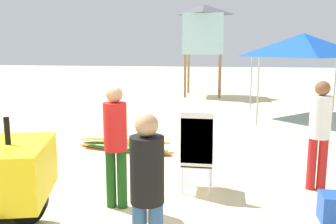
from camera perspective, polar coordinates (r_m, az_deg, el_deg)
name	(u,v)px	position (r m, az deg, el deg)	size (l,w,h in m)	color
ground	(64,219)	(5.16, -16.10, -15.93)	(80.00, 80.00, 0.00)	beige
stacked_plastic_chairs	(197,146)	(5.58, 4.62, -5.36)	(0.48, 0.48, 1.29)	white
surfboard_pile	(124,146)	(8.02, -6.92, -5.28)	(2.33, 0.81, 0.24)	orange
lifeguard_near_left	(147,187)	(3.44, -3.29, -11.77)	(0.32, 0.32, 1.65)	#33598C
lifeguard_near_center	(320,128)	(6.09, 22.80, -2.34)	(0.32, 0.32, 1.74)	red
lifeguard_near_right	(115,139)	(5.03, -8.28, -4.22)	(0.32, 0.32, 1.73)	#194C19
popup_canopy	(303,45)	(12.39, 20.52, 9.86)	(2.97, 2.97, 2.69)	#B2B2B7
lifeguard_tower	(204,30)	(17.21, 5.70, 12.82)	(1.98, 1.98, 4.20)	olive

